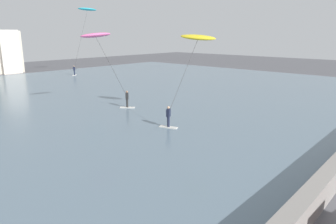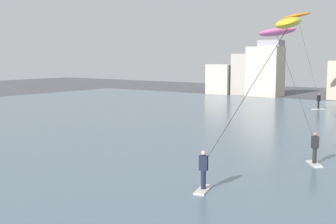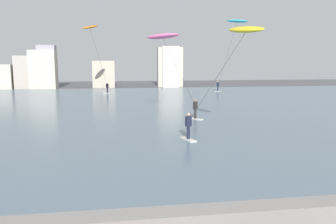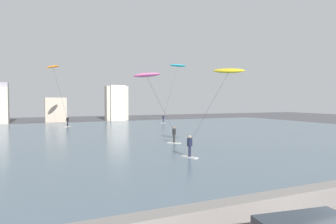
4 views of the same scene
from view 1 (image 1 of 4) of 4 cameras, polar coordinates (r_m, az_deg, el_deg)
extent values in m
cube|color=gray|center=(15.20, 27.07, -12.11)|extent=(60.00, 0.70, 1.13)
cube|color=slate|center=(33.36, -23.07, 1.28)|extent=(84.00, 52.00, 0.10)
cube|color=beige|center=(62.44, -27.66, 9.90)|extent=(3.19, 2.48, 7.65)
cube|color=beige|center=(63.43, -27.88, 9.85)|extent=(4.74, 2.33, 7.51)
cube|color=silver|center=(23.02, 0.07, -2.84)|extent=(0.82, 1.47, 0.06)
cylinder|color=#191E33|center=(22.90, 0.07, -1.83)|extent=(0.20, 0.20, 0.78)
cube|color=#191E33|center=(22.72, 0.07, -0.16)|extent=(0.39, 0.31, 0.60)
sphere|color=tan|center=(22.62, 0.07, 0.84)|extent=(0.20, 0.20, 0.20)
cylinder|color=#333333|center=(23.49, 2.91, 6.81)|extent=(3.43, 0.06, 5.35)
ellipsoid|color=yellow|center=(24.62, 5.61, 13.70)|extent=(1.96, 2.99, 0.75)
cube|color=silver|center=(54.82, -17.03, 6.60)|extent=(1.28, 1.32, 0.06)
cylinder|color=#191E33|center=(54.77, -17.06, 7.03)|extent=(0.20, 0.20, 0.78)
cube|color=#191E33|center=(54.69, -17.12, 7.75)|extent=(0.40, 0.39, 0.60)
sphere|color=tan|center=(54.65, -17.15, 8.18)|extent=(0.20, 0.20, 0.20)
cylinder|color=#333333|center=(54.39, -15.98, 12.79)|extent=(2.39, 1.53, 9.55)
ellipsoid|color=#28B2C6|center=(54.54, -14.82, 18.05)|extent=(3.30, 1.73, 0.68)
cube|color=silver|center=(29.43, -7.59, 0.86)|extent=(1.19, 1.39, 0.06)
cylinder|color=black|center=(29.34, -7.62, 1.65)|extent=(0.20, 0.20, 0.78)
cube|color=black|center=(29.19, -7.66, 2.98)|extent=(0.40, 0.38, 0.60)
sphere|color=#9E7051|center=(29.12, -7.69, 3.77)|extent=(0.20, 0.20, 0.20)
cylinder|color=#333333|center=(28.30, -10.39, 8.05)|extent=(2.60, 0.84, 5.51)
ellipsoid|color=pink|center=(27.71, -13.35, 13.78)|extent=(2.77, 1.81, 0.72)
camera|label=2|loc=(26.04, 43.98, 7.33)|focal=48.89mm
camera|label=3|loc=(13.23, 61.70, -2.65)|focal=35.73mm
camera|label=4|loc=(7.95, 75.72, -16.14)|focal=31.67mm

